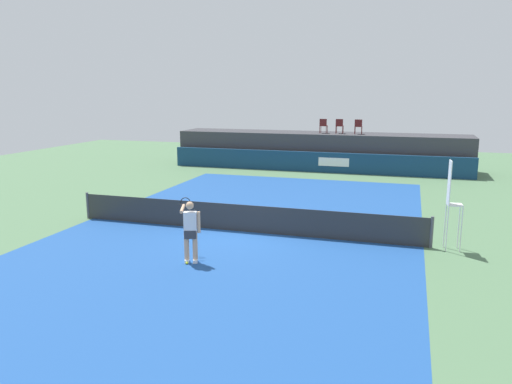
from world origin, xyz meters
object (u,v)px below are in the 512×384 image
spectator_chair_left (340,125)px  net_post_near (88,205)px  umpire_chair (451,199)px  tennis_player (190,229)px  net_post_far (432,232)px  spectator_chair_far_left (323,125)px  tennis_ball (187,263)px  spectator_chair_center (358,126)px

spectator_chair_left → net_post_near: size_ratio=0.89×
umpire_chair → tennis_player: size_ratio=1.56×
net_post_near → net_post_far: size_ratio=1.00×
net_post_far → tennis_player: size_ratio=0.56×
spectator_chair_left → umpire_chair: size_ratio=0.32×
spectator_chair_far_left → tennis_ball: size_ratio=13.06×
spectator_chair_far_left → tennis_ball: spectator_chair_far_left is taller
spectator_chair_far_left → spectator_chair_center: (2.13, -0.01, 0.00)m
spectator_chair_left → net_post_near: spectator_chair_left is taller
spectator_chair_left → net_post_far: (5.01, -15.11, -2.19)m
umpire_chair → tennis_player: bearing=-154.3°
net_post_near → net_post_far: same height
umpire_chair → net_post_far: umpire_chair is taller
spectator_chair_far_left → spectator_chair_left: size_ratio=1.00×
net_post_near → spectator_chair_center: bearing=60.3°
spectator_chair_far_left → net_post_near: spectator_chair_far_left is taller
net_post_near → tennis_ball: (5.81, -3.63, -0.46)m
spectator_chair_left → spectator_chair_center: bearing=-7.0°
net_post_near → tennis_ball: net_post_near is taller
net_post_far → tennis_ball: bearing=-151.2°
spectator_chair_left → tennis_player: bearing=-94.8°
spectator_chair_far_left → net_post_near: bearing=-113.2°
tennis_player → net_post_far: bearing=27.4°
tennis_player → spectator_chair_far_left: bearing=88.2°
spectator_chair_far_left → tennis_player: (-0.58, -18.38, -1.73)m
net_post_near → spectator_chair_left: bearing=63.9°
spectator_chair_center → net_post_far: (3.85, -14.96, -2.19)m
umpire_chair → tennis_ball: (-7.09, -3.62, -1.55)m
net_post_far → tennis_player: (-6.56, -3.40, 0.46)m
umpire_chair → net_post_far: bearing=178.7°
spectator_chair_far_left → spectator_chair_left: same height
spectator_chair_center → tennis_player: (-2.70, -18.37, -1.73)m
tennis_ball → tennis_player: bearing=81.0°
spectator_chair_far_left → net_post_near: size_ratio=0.89×
spectator_chair_left → spectator_chair_center: 1.17m
spectator_chair_center → net_post_near: spectator_chair_center is taller
spectator_chair_left → tennis_player: spectator_chair_left is taller
spectator_chair_far_left → tennis_ball: (-0.61, -18.60, -2.66)m
spectator_chair_far_left → tennis_player: bearing=-91.8°
umpire_chair → net_post_near: size_ratio=2.76×
spectator_chair_far_left → net_post_far: 16.27m
net_post_near → spectator_chair_far_left: bearing=66.8°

